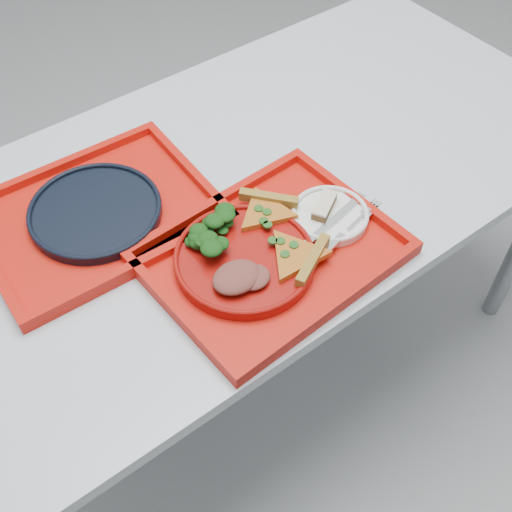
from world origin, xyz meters
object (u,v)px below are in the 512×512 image
Objects in this scene: tray_main at (271,255)px; dinner_plate at (245,260)px; tray_far at (97,217)px; navy_plate at (96,213)px; dessert_bar at (324,206)px.

dinner_plate is (-0.05, 0.01, 0.02)m from tray_main.
tray_main is at bearing -50.83° from tray_far.
dinner_plate is 1.00× the size of navy_plate.
tray_far is 5.79× the size of dessert_bar.
navy_plate is (-0.22, 0.29, 0.01)m from tray_main.
dessert_bar reaches higher than navy_plate.
dessert_bar is at bearing 3.96° from tray_main.
navy_plate is 3.34× the size of dessert_bar.
dinner_plate reaches higher than tray_far.
navy_plate is at bearing 113.07° from dessert_bar.
tray_far is at bearing 120.30° from dinner_plate.
dinner_plate is at bearing 151.82° from dessert_bar.
navy_plate is at bearing 168.03° from tray_far.
dinner_plate is 0.20m from dessert_bar.
dinner_plate is at bearing 166.89° from tray_main.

